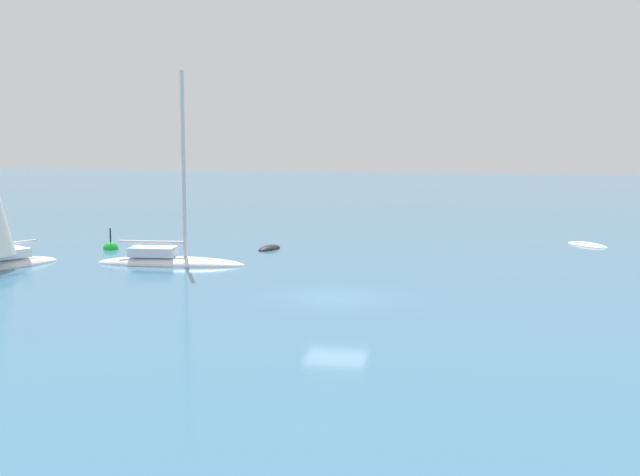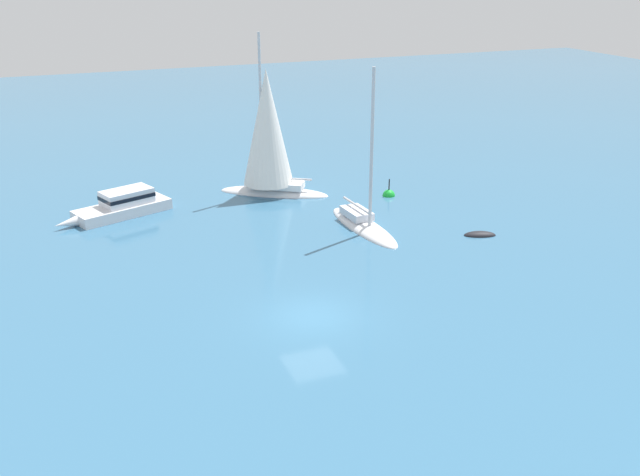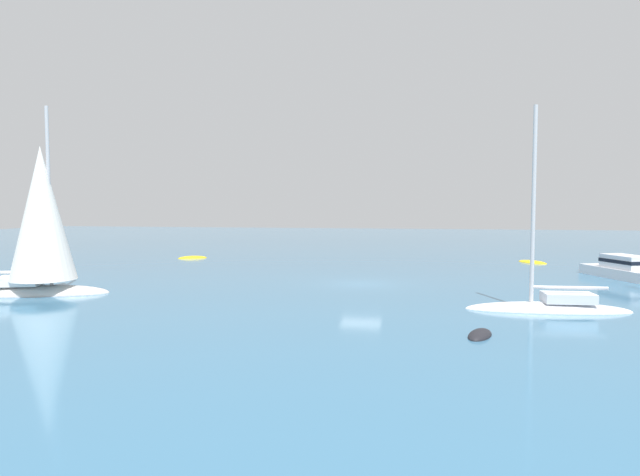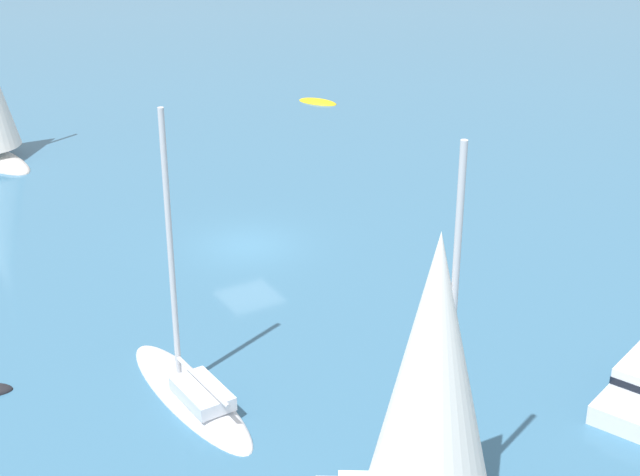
{
  "view_description": "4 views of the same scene",
  "coord_description": "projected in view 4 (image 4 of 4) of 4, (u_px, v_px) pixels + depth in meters",
  "views": [
    {
      "loc": [
        -36.16,
        -5.86,
        7.51
      ],
      "look_at": [
        0.94,
        0.83,
        2.34
      ],
      "focal_mm": 51.49,
      "sensor_mm": 36.0,
      "label": 1
    },
    {
      "loc": [
        -10.31,
        -26.82,
        15.0
      ],
      "look_at": [
        3.22,
        7.19,
        0.69
      ],
      "focal_mm": 40.27,
      "sensor_mm": 36.0,
      "label": 2
    },
    {
      "loc": [
        33.52,
        3.41,
        4.94
      ],
      "look_at": [
        1.75,
        -2.29,
        2.97
      ],
      "focal_mm": 30.42,
      "sensor_mm": 36.0,
      "label": 3
    },
    {
      "loc": [
        17.04,
        34.66,
        17.79
      ],
      "look_at": [
        -0.57,
        5.14,
        2.22
      ],
      "focal_mm": 54.99,
      "sensor_mm": 36.0,
      "label": 4
    }
  ],
  "objects": [
    {
      "name": "ground_plane",
      "position": [
        248.0,
        246.0,
        42.41
      ],
      "size": [
        160.0,
        160.0,
        0.0
      ],
      "primitive_type": "plane",
      "color": "teal"
    },
    {
      "name": "sloop",
      "position": [
        191.0,
        392.0,
        31.61
      ],
      "size": [
        2.16,
        7.62,
        9.93
      ],
      "rotation": [
        0.0,
        0.0,
        4.76
      ],
      "color": "white",
      "rests_on": "ground"
    },
    {
      "name": "ketch_1",
      "position": [
        430.0,
        390.0,
        24.95
      ],
      "size": [
        7.41,
        5.73,
        11.1
      ],
      "rotation": [
        0.0,
        0.0,
        2.57
      ],
      "color": "white",
      "rests_on": "ground"
    },
    {
      "name": "skiff",
      "position": [
        318.0,
        102.0,
        62.16
      ],
      "size": [
        2.34,
        2.84,
        0.44
      ],
      "rotation": [
        0.0,
        0.0,
        5.26
      ],
      "color": "yellow",
      "rests_on": "ground"
    }
  ]
}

